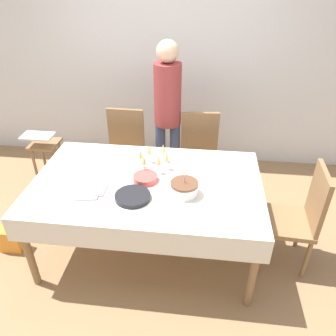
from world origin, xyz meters
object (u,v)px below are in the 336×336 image
plate_stack_dessert (145,178)px  plate_stack_main (133,196)px  dining_chair_far_right (199,154)px  person_standing (168,106)px  high_chair (45,150)px  dining_chair_right_end (299,215)px  gift_bag (11,239)px  dining_chair_far_left (125,150)px  champagne_tray (154,161)px  birthday_cake (184,188)px

plate_stack_dessert → plate_stack_main: bearing=-102.4°
dining_chair_far_right → person_standing: bearing=162.4°
plate_stack_main → high_chair: size_ratio=0.38×
dining_chair_right_end → gift_bag: 2.54m
dining_chair_far_left → gift_bag: 1.43m
dining_chair_far_right → dining_chair_right_end: same height
high_chair → dining_chair_right_end: bearing=-18.3°
gift_bag → champagne_tray: bearing=16.5°
dining_chair_right_end → birthday_cake: 0.99m
champagne_tray → high_chair: 1.52m
dining_chair_right_end → birthday_cake: size_ratio=4.42×
dining_chair_far_right → gift_bag: bearing=-147.0°
champagne_tray → plate_stack_dessert: size_ratio=1.80×
birthday_cake → high_chair: bearing=148.9°
plate_stack_dessert → person_standing: (0.06, 1.01, 0.23)m
plate_stack_main → plate_stack_dessert: plate_stack_dessert is taller
dining_chair_far_right → high_chair: (-1.72, -0.06, -0.03)m
birthday_cake → plate_stack_main: size_ratio=0.79×
champagne_tray → plate_stack_dessert: champagne_tray is taller
dining_chair_far_right → gift_bag: (-1.66, -1.08, -0.40)m
dining_chair_far_right → high_chair: dining_chair_far_right is taller
dining_chair_far_right → birthday_cake: size_ratio=4.42×
birthday_cake → champagne_tray: 0.45m
dining_chair_far_left → plate_stack_dessert: (0.40, -0.90, 0.25)m
dining_chair_far_right → plate_stack_dessert: dining_chair_far_right is taller
birthday_cake → champagne_tray: bearing=130.4°
dining_chair_far_right → birthday_cake: bearing=-94.9°
dining_chair_far_right → plate_stack_dessert: (-0.42, -0.90, 0.25)m
gift_bag → person_standing: bearing=42.4°
dining_chair_far_right → plate_stack_main: dining_chair_far_right is taller
dining_chair_right_end → gift_bag: (-2.51, -0.17, -0.40)m
person_standing → birthday_cake: bearing=-77.0°
person_standing → high_chair: (-1.36, -0.17, -0.52)m
person_standing → high_chair: size_ratio=2.34×
dining_chair_right_end → high_chair: size_ratio=1.33×
dining_chair_far_left → birthday_cake: (0.73, -1.04, 0.28)m
plate_stack_main → champagne_tray: bearing=78.2°
dining_chair_far_left → dining_chair_far_right: (0.82, -0.00, 0.00)m
plate_stack_main → high_chair: plate_stack_main is taller
birthday_cake → plate_stack_dessert: 0.36m
champagne_tray → person_standing: (0.02, 0.81, 0.18)m
plate_stack_main → gift_bag: 1.35m
person_standing → dining_chair_far_left: bearing=-166.3°
plate_stack_main → high_chair: (-1.25, 1.08, -0.28)m
birthday_cake → plate_stack_main: 0.40m
plate_stack_main → birthday_cake: bearing=15.0°
dining_chair_far_left → dining_chair_right_end: same height
dining_chair_far_left → gift_bag: size_ratio=4.03×
plate_stack_dessert → high_chair: bearing=147.2°
dining_chair_far_right → plate_stack_main: 1.26m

